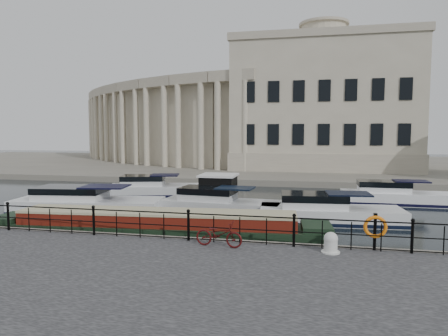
# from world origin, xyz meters

# --- Properties ---
(ground_plane) EXTENTS (160.00, 160.00, 0.00)m
(ground_plane) POSITION_xyz_m (0.00, 0.00, 0.00)
(ground_plane) COLOR black
(ground_plane) RESTS_ON ground
(far_bank) EXTENTS (120.00, 42.00, 0.55)m
(far_bank) POSITION_xyz_m (0.00, 39.00, 0.28)
(far_bank) COLOR #6B665B
(far_bank) RESTS_ON ground_plane
(railing) EXTENTS (24.14, 0.14, 1.22)m
(railing) POSITION_xyz_m (0.00, -2.25, 1.20)
(railing) COLOR black
(railing) RESTS_ON near_quay
(civic_building) EXTENTS (53.55, 31.84, 16.85)m
(civic_building) POSITION_xyz_m (-1.00, 34.71, 7.04)
(civic_building) COLOR #ADA38C
(civic_building) RESTS_ON far_bank
(bicycle) EXTENTS (1.82, 0.81, 0.92)m
(bicycle) POSITION_xyz_m (1.33, -2.83, 1.01)
(bicycle) COLOR #450C0C
(bicycle) RESTS_ON near_quay
(mooring_bollard) EXTENTS (0.64, 0.64, 0.72)m
(mooring_bollard) POSITION_xyz_m (5.27, -2.75, 0.89)
(mooring_bollard) COLOR silver
(mooring_bollard) RESTS_ON near_quay
(life_ring_post) EXTENTS (0.81, 0.21, 1.32)m
(life_ring_post) POSITION_xyz_m (6.81, -2.17, 1.37)
(life_ring_post) COLOR black
(life_ring_post) RESTS_ON near_quay
(narrowboat) EXTENTS (15.70, 3.26, 1.57)m
(narrowboat) POSITION_xyz_m (-2.19, -0.05, 0.37)
(narrowboat) COLOR black
(narrowboat) RESTS_ON ground_plane
(harbour_hut) EXTENTS (3.08, 2.57, 2.19)m
(harbour_hut) POSITION_xyz_m (-1.01, 7.50, 0.95)
(harbour_hut) COLOR #6B665B
(harbour_hut) RESTS_ON ground_plane
(cabin_cruisers) EXTENTS (26.52, 10.85, 1.99)m
(cabin_cruisers) POSITION_xyz_m (-0.85, 7.10, 0.37)
(cabin_cruisers) COLOR silver
(cabin_cruisers) RESTS_ON ground_plane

